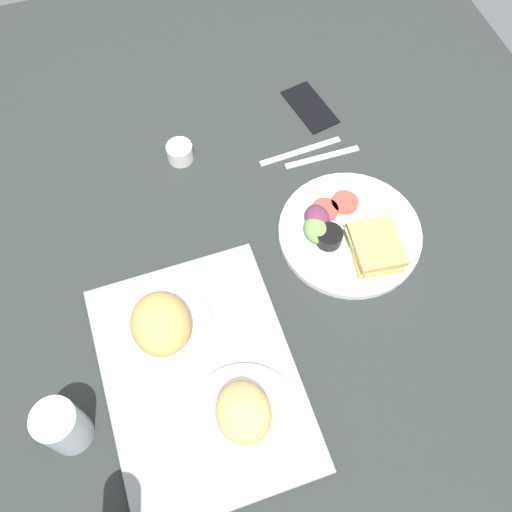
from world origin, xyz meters
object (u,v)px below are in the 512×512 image
at_px(plate_with_salad, 350,234).
at_px(fork, 322,157).
at_px(drinking_glass, 63,427).
at_px(espresso_cup, 180,152).
at_px(bread_plate_near, 244,416).
at_px(knife, 300,151).
at_px(serving_tray, 201,377).
at_px(bread_plate_far, 160,326).
at_px(cell_phone, 310,107).

xyz_separation_m(plate_with_salad, fork, (0.21, -0.02, -0.01)).
distance_m(drinking_glass, fork, 0.75).
distance_m(plate_with_salad, espresso_cup, 0.41).
bearing_deg(espresso_cup, plate_with_salad, -138.22).
height_order(bread_plate_near, fork, bread_plate_near).
relative_size(drinking_glass, espresso_cup, 2.02).
xyz_separation_m(fork, knife, (0.03, 0.04, 0.00)).
distance_m(serving_tray, espresso_cup, 0.49).
bearing_deg(bread_plate_far, espresso_cup, -18.98).
relative_size(serving_tray, fork, 2.65).
height_order(serving_tray, fork, serving_tray).
relative_size(plate_with_salad, cell_phone, 1.99).
distance_m(plate_with_salad, drinking_glass, 0.63).
distance_m(bread_plate_near, plate_with_salad, 0.42).
height_order(bread_plate_near, knife, bread_plate_near).
height_order(serving_tray, knife, serving_tray).
distance_m(fork, cell_phone, 0.15).
bearing_deg(drinking_glass, serving_tray, -84.04).
distance_m(bread_plate_near, drinking_glass, 0.29).
xyz_separation_m(bread_plate_near, espresso_cup, (0.58, -0.04, -0.03)).
bearing_deg(drinking_glass, fork, -56.14).
distance_m(drinking_glass, cell_phone, 0.85).
relative_size(serving_tray, plate_with_salad, 1.57).
height_order(bread_plate_near, bread_plate_far, bread_plate_far).
bearing_deg(knife, bread_plate_far, 36.63).
height_order(espresso_cup, fork, espresso_cup).
bearing_deg(plate_with_salad, fork, -6.66).
height_order(bread_plate_near, cell_phone, bread_plate_near).
distance_m(plate_with_salad, cell_phone, 0.35).
height_order(serving_tray, drinking_glass, drinking_glass).
xyz_separation_m(plate_with_salad, cell_phone, (0.35, -0.05, -0.01)).
distance_m(serving_tray, cell_phone, 0.67).
height_order(drinking_glass, espresso_cup, drinking_glass).
distance_m(bread_plate_far, knife, 0.51).
distance_m(espresso_cup, fork, 0.31).
bearing_deg(bread_plate_far, cell_phone, -46.00).
xyz_separation_m(serving_tray, espresso_cup, (0.49, -0.09, 0.01)).
xyz_separation_m(espresso_cup, knife, (-0.07, -0.25, -0.02)).
bearing_deg(drinking_glass, bread_plate_near, -104.60).
bearing_deg(cell_phone, drinking_glass, 119.68).
bearing_deg(knife, drinking_glass, 34.27).
height_order(fork, knife, same).
height_order(plate_with_salad, espresso_cup, plate_with_salad).
bearing_deg(espresso_cup, bread_plate_far, 161.02).
xyz_separation_m(serving_tray, fork, (0.39, -0.38, -0.01)).
relative_size(drinking_glass, knife, 0.60).
distance_m(bread_plate_far, espresso_cup, 0.41).
bearing_deg(cell_phone, serving_tray, 131.20).
relative_size(bread_plate_near, fork, 1.14).
distance_m(espresso_cup, knife, 0.26).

